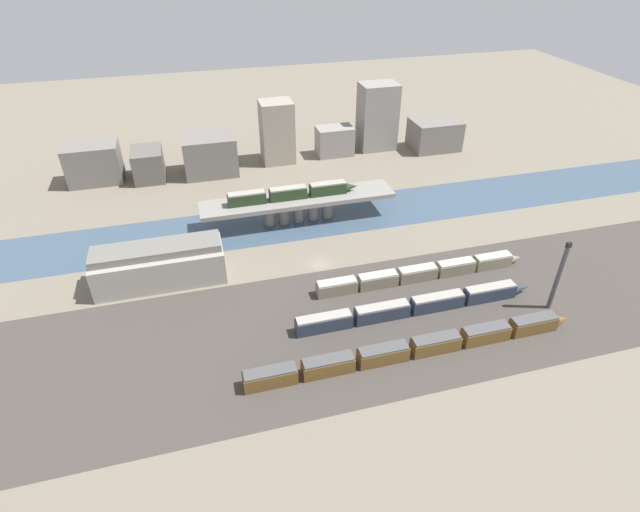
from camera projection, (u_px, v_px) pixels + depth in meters
ground_plane at (319, 264)px, 124.85m from camera, size 400.00×400.00×0.00m
railbed_yard at (349, 327)px, 105.71m from camera, size 280.00×42.00×0.01m
river_water at (299, 220)px, 142.88m from camera, size 320.00×21.19×0.01m
bridge at (298, 203)px, 139.75m from camera, size 54.39×9.88×7.32m
train_on_bridge at (293, 193)px, 137.49m from camera, size 36.74×2.85×3.45m
train_yard_near at (416, 348)px, 98.20m from camera, size 69.15×3.05×3.54m
train_yard_mid at (416, 306)px, 108.69m from camera, size 55.16×2.75×3.59m
train_yard_far at (422, 273)px, 118.96m from camera, size 52.82×2.89×3.43m
warehouse_building at (159, 264)px, 116.68m from camera, size 29.72×10.86×9.83m
signal_tower at (558, 277)px, 106.36m from camera, size 1.00×0.98×17.14m
city_block_far_left at (94, 163)px, 160.45m from camera, size 16.64×10.83×12.56m
city_block_left at (148, 164)px, 163.23m from camera, size 9.59×13.05×9.93m
city_block_center at (210, 154)px, 166.21m from camera, size 17.19×13.74×12.85m
city_block_right at (277, 132)px, 171.75m from camera, size 10.96×9.70×21.22m
city_block_far_right at (335, 141)px, 179.71m from camera, size 12.89×8.06×10.17m
city_block_tall at (377, 117)px, 181.45m from camera, size 13.18×9.95×23.62m
city_block_low at (434, 134)px, 184.54m from camera, size 17.26×12.95×10.62m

